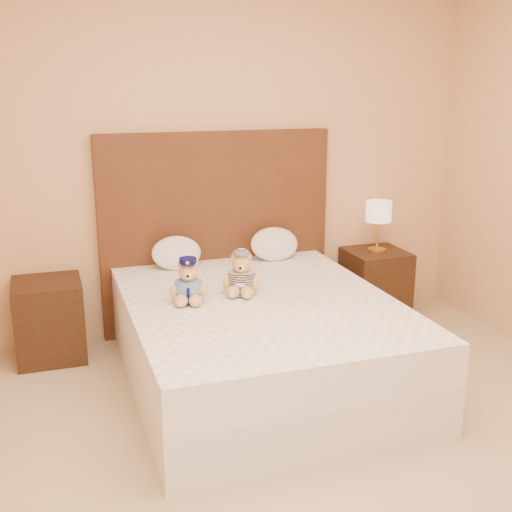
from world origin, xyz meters
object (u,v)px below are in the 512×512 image
(teddy_police, at_px, (188,281))
(teddy_prisoner, at_px, (242,273))
(pillow_left, at_px, (176,251))
(nightstand_right, at_px, (375,284))
(pillow_right, at_px, (274,243))
(nightstand_left, at_px, (49,320))
(bed, at_px, (260,341))
(lamp, at_px, (379,214))

(teddy_police, distance_m, teddy_prisoner, 0.35)
(teddy_police, distance_m, pillow_left, 0.75)
(nightstand_right, distance_m, pillow_right, 0.95)
(nightstand_left, xyz_separation_m, nightstand_right, (2.50, 0.00, 0.00))
(teddy_police, height_order, pillow_left, teddy_police)
(pillow_right, bearing_deg, nightstand_left, -178.96)
(nightstand_left, relative_size, pillow_right, 1.48)
(teddy_prisoner, xyz_separation_m, pillow_right, (0.48, 0.70, -0.01))
(bed, bearing_deg, pillow_left, 112.80)
(bed, bearing_deg, nightstand_left, 147.38)
(teddy_prisoner, bearing_deg, nightstand_right, 50.55)
(pillow_left, bearing_deg, teddy_police, -96.16)
(nightstand_right, xyz_separation_m, teddy_prisoner, (-1.33, -0.67, 0.41))
(nightstand_right, bearing_deg, lamp, 180.00)
(pillow_left, bearing_deg, nightstand_left, -178.09)
(teddy_police, bearing_deg, pillow_left, 98.76)
(lamp, bearing_deg, teddy_police, -156.99)
(nightstand_left, height_order, pillow_left, pillow_left)
(nightstand_left, bearing_deg, teddy_police, -40.98)
(nightstand_left, height_order, teddy_prisoner, teddy_prisoner)
(lamp, height_order, pillow_right, lamp)
(bed, height_order, nightstand_left, same)
(lamp, height_order, teddy_police, lamp)
(bed, height_order, pillow_right, pillow_right)
(nightstand_left, bearing_deg, pillow_right, 1.04)
(pillow_right, bearing_deg, lamp, -2.01)
(teddy_police, bearing_deg, pillow_right, 56.91)
(teddy_police, bearing_deg, bed, 3.48)
(nightstand_left, height_order, teddy_police, teddy_police)
(lamp, bearing_deg, pillow_left, 178.93)
(nightstand_right, height_order, teddy_police, teddy_police)
(nightstand_right, relative_size, teddy_police, 1.98)
(bed, relative_size, nightstand_right, 3.64)
(nightstand_left, height_order, lamp, lamp)
(nightstand_left, relative_size, nightstand_right, 1.00)
(nightstand_right, height_order, pillow_right, pillow_right)
(nightstand_right, bearing_deg, nightstand_left, 180.00)
(nightstand_right, relative_size, lamp, 1.38)
(nightstand_left, distance_m, lamp, 2.56)
(bed, relative_size, lamp, 5.00)
(pillow_left, xyz_separation_m, pillow_right, (0.75, 0.00, 0.01))
(pillow_right, bearing_deg, nightstand_right, -2.01)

